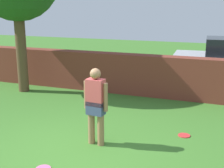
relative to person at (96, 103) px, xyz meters
The scene contains 4 objects.
ground_plane 1.07m from the person, 111.93° to the right, with size 40.00×40.00×0.00m, color #3D7528.
brick_wall 4.31m from the person, 113.60° to the left, with size 10.53×0.50×1.31m, color brown.
person is the anchor object (origin of this frame).
frisbee_red 2.17m from the person, 32.84° to the left, with size 0.27×0.27×0.02m, color red.
Camera 1 is at (2.66, -4.90, 2.82)m, focal length 49.37 mm.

